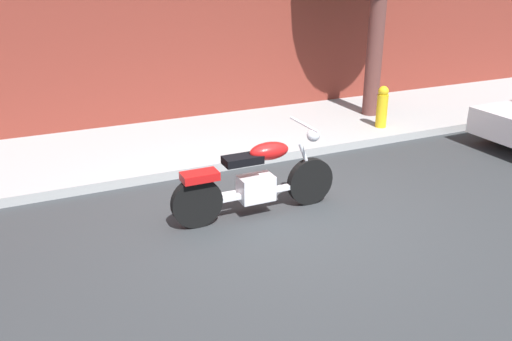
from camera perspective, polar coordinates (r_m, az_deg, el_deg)
ground_plane at (r=6.84m, az=3.48°, el=-4.91°), size 60.00×60.00×0.00m
sidewalk at (r=9.44m, az=-5.33°, el=3.21°), size 20.68×2.63×0.14m
motorcycle at (r=6.69m, az=-0.04°, el=-1.05°), size 2.21×0.70×1.13m
fire_hydrant at (r=10.11m, az=13.26°, el=6.27°), size 0.20×0.20×0.91m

